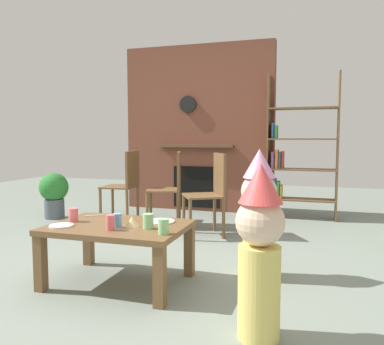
% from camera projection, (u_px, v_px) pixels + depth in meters
% --- Properties ---
extents(ground_plane, '(12.00, 12.00, 0.00)m').
position_uv_depth(ground_plane, '(160.00, 266.00, 3.28)').
color(ground_plane, gray).
extents(brick_fireplace_feature, '(2.20, 0.28, 2.40)m').
position_uv_depth(brick_fireplace_feature, '(199.00, 129.00, 5.77)').
color(brick_fireplace_feature, brown).
rests_on(brick_fireplace_feature, ground_plane).
extents(bookshelf, '(0.90, 0.28, 1.90)m').
position_uv_depth(bookshelf, '(296.00, 154.00, 5.19)').
color(bookshelf, brown).
rests_on(bookshelf, ground_plane).
extents(coffee_table, '(0.98, 0.70, 0.44)m').
position_uv_depth(coffee_table, '(119.00, 234.00, 2.87)').
color(coffee_table, brown).
rests_on(coffee_table, ground_plane).
extents(paper_cup_near_left, '(0.07, 0.07, 0.10)m').
position_uv_depth(paper_cup_near_left, '(73.00, 215.00, 2.96)').
color(paper_cup_near_left, '#E5666B').
rests_on(paper_cup_near_left, coffee_table).
extents(paper_cup_near_right, '(0.06, 0.06, 0.11)m').
position_uv_depth(paper_cup_near_right, '(110.00, 223.00, 2.69)').
color(paper_cup_near_right, '#E5666B').
rests_on(paper_cup_near_right, coffee_table).
extents(paper_cup_center, '(0.07, 0.07, 0.10)m').
position_uv_depth(paper_cup_center, '(148.00, 221.00, 2.74)').
color(paper_cup_center, '#8CD18C').
rests_on(paper_cup_center, coffee_table).
extents(paper_cup_far_left, '(0.06, 0.06, 0.10)m').
position_uv_depth(paper_cup_far_left, '(117.00, 221.00, 2.77)').
color(paper_cup_far_left, '#669EE0').
rests_on(paper_cup_far_left, coffee_table).
extents(paper_cup_far_right, '(0.07, 0.07, 0.10)m').
position_uv_depth(paper_cup_far_right, '(164.00, 226.00, 2.58)').
color(paper_cup_far_right, '#8CD18C').
rests_on(paper_cup_far_right, coffee_table).
extents(paper_plate_front, '(0.21, 0.21, 0.01)m').
position_uv_depth(paper_plate_front, '(160.00, 221.00, 2.95)').
color(paper_plate_front, white).
rests_on(paper_plate_front, coffee_table).
extents(paper_plate_rear, '(0.17, 0.17, 0.01)m').
position_uv_depth(paper_plate_rear, '(61.00, 226.00, 2.81)').
color(paper_plate_rear, white).
rests_on(paper_plate_rear, coffee_table).
extents(birthday_cake_slice, '(0.10, 0.10, 0.07)m').
position_uv_depth(birthday_cake_slice, '(132.00, 222.00, 2.79)').
color(birthday_cake_slice, '#EAC68C').
rests_on(birthday_cake_slice, coffee_table).
extents(table_fork, '(0.14, 0.09, 0.01)m').
position_uv_depth(table_fork, '(94.00, 216.00, 3.19)').
color(table_fork, silver).
rests_on(table_fork, coffee_table).
extents(child_with_cone_hat, '(0.26, 0.26, 0.94)m').
position_uv_depth(child_with_cone_hat, '(260.00, 247.00, 2.06)').
color(child_with_cone_hat, '#E0CC66').
rests_on(child_with_cone_hat, ground_plane).
extents(child_in_pink, '(0.27, 0.27, 0.99)m').
position_uv_depth(child_in_pink, '(259.00, 210.00, 2.98)').
color(child_in_pink, '#E0CC66').
rests_on(child_in_pink, ground_plane).
extents(dining_chair_left, '(0.43, 0.43, 0.90)m').
position_uv_depth(dining_chair_left, '(126.00, 181.00, 5.02)').
color(dining_chair_left, brown).
rests_on(dining_chair_left, ground_plane).
extents(dining_chair_middle, '(0.50, 0.50, 0.90)m').
position_uv_depth(dining_chair_middle, '(171.00, 184.00, 4.73)').
color(dining_chair_middle, brown).
rests_on(dining_chair_middle, ground_plane).
extents(dining_chair_right, '(0.55, 0.55, 0.90)m').
position_uv_depth(dining_chair_right, '(211.00, 189.00, 4.28)').
color(dining_chair_right, brown).
rests_on(dining_chair_right, ground_plane).
extents(potted_plant_short, '(0.38, 0.38, 0.61)m').
position_uv_depth(potted_plant_short, '(54.00, 192.00, 5.21)').
color(potted_plant_short, '#4C5660').
rests_on(potted_plant_short, ground_plane).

